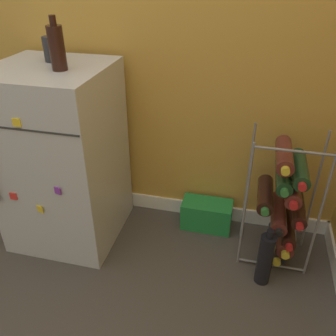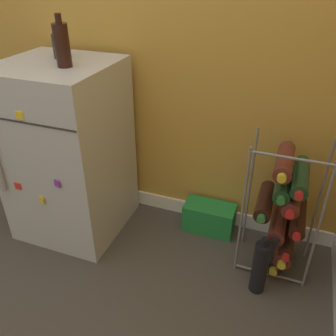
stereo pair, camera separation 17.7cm
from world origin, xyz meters
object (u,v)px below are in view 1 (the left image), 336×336
soda_box (207,215)px  fridge_top_cup (52,49)px  fridge_top_bottle (57,47)px  mini_fridge (62,158)px  loose_bottle_floor (265,259)px  wine_rack (284,203)px

soda_box → fridge_top_cup: (-0.77, -0.12, 0.93)m
fridge_top_bottle → mini_fridge: bearing=156.6°
soda_box → fridge_top_bottle: (-0.66, -0.25, 0.97)m
soda_box → loose_bottle_floor: (0.33, -0.35, 0.06)m
wine_rack → fridge_top_bottle: size_ratio=3.13×
mini_fridge → soda_box: bearing=15.4°
mini_fridge → fridge_top_cup: bearing=98.5°
mini_fridge → fridge_top_bottle: fridge_top_bottle is taller
wine_rack → soda_box: (-0.39, 0.15, -0.26)m
fridge_top_cup → loose_bottle_floor: fridge_top_cup is taller
soda_box → loose_bottle_floor: 0.48m
mini_fridge → fridge_top_bottle: size_ratio=4.24×
fridge_top_cup → wine_rack: bearing=-1.5°
wine_rack → fridge_top_cup: 1.33m
fridge_top_cup → mini_fridge: bearing=-81.5°
wine_rack → loose_bottle_floor: (-0.06, -0.20, -0.20)m
wine_rack → loose_bottle_floor: bearing=-107.3°
mini_fridge → fridge_top_bottle: (0.09, -0.04, 0.57)m
wine_rack → fridge_top_cup: size_ratio=6.22×
wine_rack → fridge_top_bottle: bearing=-174.6°
fridge_top_bottle → loose_bottle_floor: bearing=-5.7°
fridge_top_cup → fridge_top_bottle: (0.11, -0.13, 0.04)m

